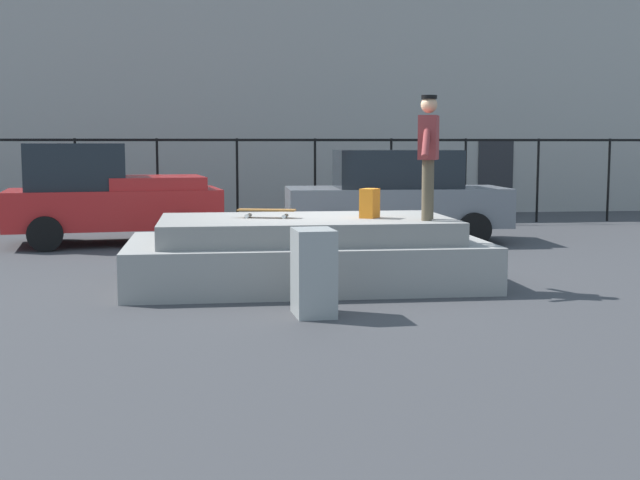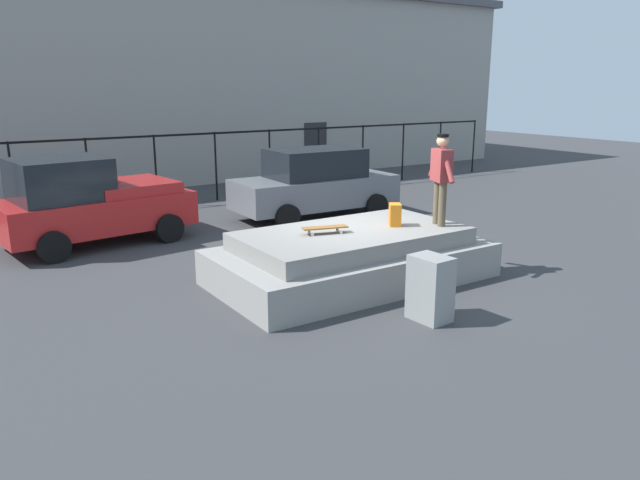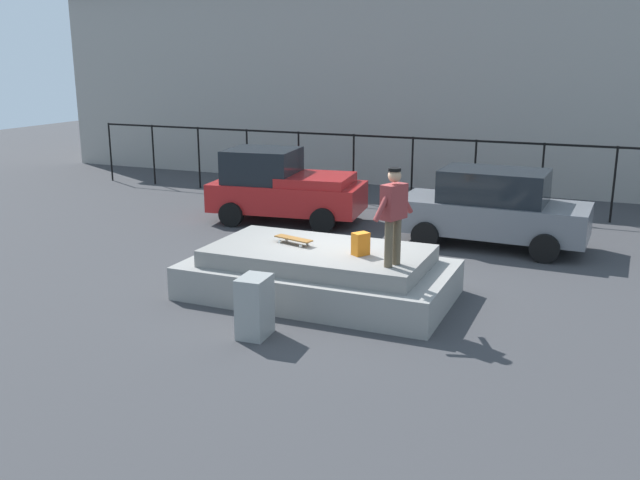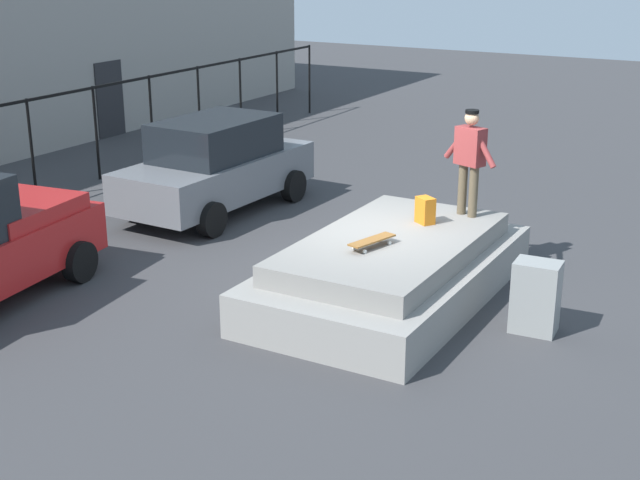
{
  "view_description": "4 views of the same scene",
  "coord_description": "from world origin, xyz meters",
  "px_view_note": "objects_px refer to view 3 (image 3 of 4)",
  "views": [
    {
      "loc": [
        -1.61,
        -12.14,
        1.95
      ],
      "look_at": [
        0.09,
        0.77,
        0.47
      ],
      "focal_mm": 47.94,
      "sensor_mm": 36.0,
      "label": 1
    },
    {
      "loc": [
        -6.52,
        -8.91,
        3.43
      ],
      "look_at": [
        -0.35,
        0.44,
        0.56
      ],
      "focal_mm": 34.16,
      "sensor_mm": 36.0,
      "label": 2
    },
    {
      "loc": [
        4.61,
        -11.85,
        4.34
      ],
      "look_at": [
        -0.58,
        0.3,
        0.85
      ],
      "focal_mm": 39.2,
      "sensor_mm": 36.0,
      "label": 3
    },
    {
      "loc": [
        -11.33,
        -5.55,
        4.96
      ],
      "look_at": [
        -0.02,
        0.86,
        0.59
      ],
      "focal_mm": 49.66,
      "sensor_mm": 36.0,
      "label": 4
    }
  ],
  "objects_px": {
    "skateboarder": "(394,210)",
    "utility_box": "(255,307)",
    "car_grey_sedan_mid": "(493,208)",
    "skateboard": "(294,239)",
    "car_red_pickup_near": "(283,187)",
    "backpack": "(361,244)"
  },
  "relations": [
    {
      "from": "skateboarder",
      "to": "utility_box",
      "type": "distance_m",
      "value": 2.78
    },
    {
      "from": "car_grey_sedan_mid",
      "to": "skateboard",
      "type": "bearing_deg",
      "value": -121.21
    },
    {
      "from": "skateboarder",
      "to": "car_grey_sedan_mid",
      "type": "height_order",
      "value": "skateboarder"
    },
    {
      "from": "skateboard",
      "to": "car_red_pickup_near",
      "type": "height_order",
      "value": "car_red_pickup_near"
    },
    {
      "from": "skateboarder",
      "to": "skateboard",
      "type": "height_order",
      "value": "skateboarder"
    },
    {
      "from": "skateboarder",
      "to": "utility_box",
      "type": "xyz_separation_m",
      "value": [
        -1.75,
        -1.65,
        -1.39
      ]
    },
    {
      "from": "skateboarder",
      "to": "backpack",
      "type": "height_order",
      "value": "skateboarder"
    },
    {
      "from": "skateboarder",
      "to": "car_grey_sedan_mid",
      "type": "distance_m",
      "value": 5.5
    },
    {
      "from": "skateboarder",
      "to": "utility_box",
      "type": "bearing_deg",
      "value": -136.57
    },
    {
      "from": "skateboarder",
      "to": "backpack",
      "type": "relative_size",
      "value": 4.08
    },
    {
      "from": "skateboard",
      "to": "utility_box",
      "type": "relative_size",
      "value": 0.83
    },
    {
      "from": "backpack",
      "to": "car_red_pickup_near",
      "type": "relative_size",
      "value": 0.1
    },
    {
      "from": "car_red_pickup_near",
      "to": "skateboard",
      "type": "bearing_deg",
      "value": -61.91
    },
    {
      "from": "car_red_pickup_near",
      "to": "backpack",
      "type": "bearing_deg",
      "value": -52.15
    },
    {
      "from": "skateboarder",
      "to": "skateboard",
      "type": "relative_size",
      "value": 2.01
    },
    {
      "from": "car_grey_sedan_mid",
      "to": "utility_box",
      "type": "bearing_deg",
      "value": -109.69
    },
    {
      "from": "utility_box",
      "to": "skateboard",
      "type": "bearing_deg",
      "value": 95.71
    },
    {
      "from": "backpack",
      "to": "car_grey_sedan_mid",
      "type": "relative_size",
      "value": 0.09
    },
    {
      "from": "car_grey_sedan_mid",
      "to": "backpack",
      "type": "bearing_deg",
      "value": -106.59
    },
    {
      "from": "car_red_pickup_near",
      "to": "skateboarder",
      "type": "bearing_deg",
      "value": -49.74
    },
    {
      "from": "backpack",
      "to": "utility_box",
      "type": "distance_m",
      "value": 2.38
    },
    {
      "from": "skateboarder",
      "to": "car_red_pickup_near",
      "type": "height_order",
      "value": "skateboarder"
    }
  ]
}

